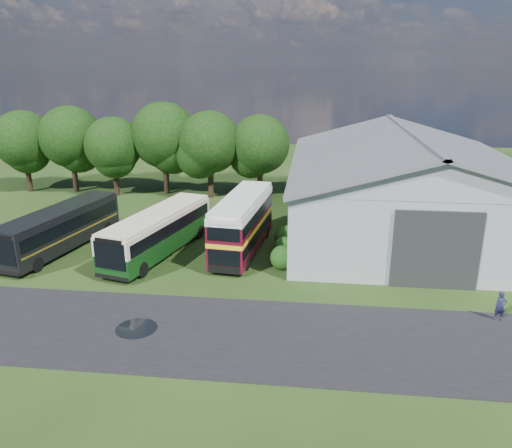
# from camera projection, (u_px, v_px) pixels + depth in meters

# --- Properties ---
(ground) EXTENTS (120.00, 120.00, 0.00)m
(ground) POSITION_uv_depth(u_px,v_px,m) (179.00, 304.00, 28.92)
(ground) COLOR black
(ground) RESTS_ON ground
(asphalt_road) EXTENTS (60.00, 8.00, 0.02)m
(asphalt_road) POSITION_uv_depth(u_px,v_px,m) (221.00, 334.00, 25.75)
(asphalt_road) COLOR black
(asphalt_road) RESTS_ON ground
(puddle) EXTENTS (2.20, 2.20, 0.01)m
(puddle) POSITION_uv_depth(u_px,v_px,m) (137.00, 329.00, 26.25)
(puddle) COLOR black
(puddle) RESTS_ON ground
(storage_shed) EXTENTS (18.80, 24.80, 8.15)m
(storage_shed) POSITION_uv_depth(u_px,v_px,m) (405.00, 179.00, 41.05)
(storage_shed) COLOR gray
(storage_shed) RESTS_ON ground
(tree_far_left) EXTENTS (6.12, 6.12, 8.64)m
(tree_far_left) POSITION_uv_depth(u_px,v_px,m) (23.00, 140.00, 52.41)
(tree_far_left) COLOR black
(tree_far_left) RESTS_ON ground
(tree_left_a) EXTENTS (6.46, 6.46, 9.12)m
(tree_left_a) POSITION_uv_depth(u_px,v_px,m) (70.00, 137.00, 52.23)
(tree_left_a) COLOR black
(tree_left_a) RESTS_ON ground
(tree_left_b) EXTENTS (5.78, 5.78, 8.16)m
(tree_left_b) POSITION_uv_depth(u_px,v_px,m) (113.00, 145.00, 50.92)
(tree_left_b) COLOR black
(tree_left_b) RESTS_ON ground
(tree_mid) EXTENTS (6.80, 6.80, 9.60)m
(tree_mid) POSITION_uv_depth(u_px,v_px,m) (164.00, 135.00, 51.30)
(tree_mid) COLOR black
(tree_mid) RESTS_ON ground
(tree_right_a) EXTENTS (6.26, 6.26, 8.83)m
(tree_right_a) POSITION_uv_depth(u_px,v_px,m) (210.00, 142.00, 49.96)
(tree_right_a) COLOR black
(tree_right_a) RESTS_ON ground
(tree_right_b) EXTENTS (5.98, 5.98, 8.45)m
(tree_right_b) POSITION_uv_depth(u_px,v_px,m) (260.00, 144.00, 50.23)
(tree_right_b) COLOR black
(tree_right_b) RESTS_ON ground
(shrub_front) EXTENTS (1.70, 1.70, 1.70)m
(shrub_front) POSITION_uv_depth(u_px,v_px,m) (283.00, 268.00, 33.96)
(shrub_front) COLOR #194714
(shrub_front) RESTS_ON ground
(shrub_mid) EXTENTS (1.60, 1.60, 1.60)m
(shrub_mid) POSITION_uv_depth(u_px,v_px,m) (284.00, 257.00, 35.85)
(shrub_mid) COLOR #194714
(shrub_mid) RESTS_ON ground
(shrub_back) EXTENTS (1.80, 1.80, 1.80)m
(shrub_back) POSITION_uv_depth(u_px,v_px,m) (286.00, 247.00, 37.74)
(shrub_back) COLOR #194714
(shrub_back) RESTS_ON ground
(bus_green_single) EXTENTS (5.37, 11.73, 3.15)m
(bus_green_single) POSITION_uv_depth(u_px,v_px,m) (158.00, 232.00, 36.03)
(bus_green_single) COLOR black
(bus_green_single) RESTS_ON ground
(bus_maroon_double) EXTENTS (3.53, 10.01, 4.21)m
(bus_maroon_double) POSITION_uv_depth(u_px,v_px,m) (243.00, 224.00, 36.35)
(bus_maroon_double) COLOR black
(bus_maroon_double) RESTS_ON ground
(bus_dark_single) EXTENTS (4.83, 11.65, 3.13)m
(bus_dark_single) POSITION_uv_depth(u_px,v_px,m) (60.00, 228.00, 36.82)
(bus_dark_single) COLOR black
(bus_dark_single) RESTS_ON ground
(visitor_a) EXTENTS (0.64, 0.45, 1.66)m
(visitor_a) POSITION_uv_depth(u_px,v_px,m) (500.00, 306.00, 26.87)
(visitor_a) COLOR #1A1D3B
(visitor_a) RESTS_ON ground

